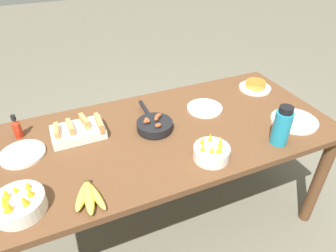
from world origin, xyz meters
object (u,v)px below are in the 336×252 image
(melon_tray, at_px, (79,131))
(skillet, at_px, (154,125))
(fruit_bowl_citrus, at_px, (212,152))
(fruit_bowl_mango, at_px, (19,204))
(empty_plate_near_front, at_px, (22,154))
(hot_sauce_bottle, at_px, (17,128))
(empty_plate_far_left, at_px, (205,108))
(empty_plate_far_right, at_px, (294,121))
(frittata_plate_center, at_px, (255,86))
(water_bottle, at_px, (282,126))
(banana_bunch, at_px, (89,196))

(melon_tray, xyz_separation_m, skillet, (0.39, -0.10, -0.00))
(melon_tray, relative_size, skillet, 0.76)
(fruit_bowl_citrus, bearing_deg, fruit_bowl_mango, 178.34)
(empty_plate_near_front, distance_m, hot_sauce_bottle, 0.18)
(fruit_bowl_citrus, bearing_deg, empty_plate_far_left, 64.90)
(skillet, height_order, empty_plate_near_front, skillet)
(hot_sauce_bottle, bearing_deg, fruit_bowl_mango, -90.58)
(empty_plate_near_front, xyz_separation_m, empty_plate_far_right, (1.43, -0.30, -0.00))
(empty_plate_near_front, distance_m, empty_plate_far_right, 1.46)
(empty_plate_far_right, bearing_deg, fruit_bowl_mango, -177.70)
(melon_tray, distance_m, frittata_plate_center, 1.19)
(skillet, distance_m, empty_plate_near_front, 0.68)
(melon_tray, xyz_separation_m, empty_plate_far_left, (0.75, -0.03, -0.02))
(water_bottle, bearing_deg, hot_sauce_bottle, 154.68)
(banana_bunch, bearing_deg, empty_plate_near_front, 120.99)
(banana_bunch, bearing_deg, empty_plate_far_right, 5.13)
(skillet, relative_size, hot_sauce_bottle, 2.64)
(melon_tray, relative_size, hot_sauce_bottle, 2.02)
(melon_tray, relative_size, fruit_bowl_mango, 1.33)
(melon_tray, height_order, hot_sauce_bottle, hot_sauce_bottle)
(empty_plate_far_left, relative_size, empty_plate_far_right, 0.82)
(banana_bunch, distance_m, water_bottle, 0.98)
(skillet, xyz_separation_m, water_bottle, (0.55, -0.36, 0.07))
(water_bottle, xyz_separation_m, hot_sauce_bottle, (-1.23, 0.58, -0.04))
(frittata_plate_center, distance_m, water_bottle, 0.59)
(empty_plate_near_front, distance_m, water_bottle, 1.29)
(frittata_plate_center, bearing_deg, empty_plate_near_front, -175.54)
(fruit_bowl_mango, bearing_deg, hot_sauce_bottle, 89.42)
(melon_tray, xyz_separation_m, frittata_plate_center, (1.19, 0.06, -0.01))
(empty_plate_far_right, distance_m, fruit_bowl_citrus, 0.60)
(hot_sauce_bottle, bearing_deg, water_bottle, -25.32)
(frittata_plate_center, relative_size, empty_plate_near_front, 0.98)
(frittata_plate_center, bearing_deg, skillet, -168.27)
(water_bottle, bearing_deg, fruit_bowl_mango, 177.51)
(empty_plate_far_left, relative_size, fruit_bowl_citrus, 1.22)
(melon_tray, bearing_deg, frittata_plate_center, 3.13)
(skillet, bearing_deg, melon_tray, 77.21)
(banana_bunch, height_order, fruit_bowl_mango, fruit_bowl_mango)
(skillet, bearing_deg, empty_plate_near_front, 87.36)
(banana_bunch, relative_size, empty_plate_far_left, 0.94)
(fruit_bowl_citrus, bearing_deg, melon_tray, 141.97)
(empty_plate_near_front, xyz_separation_m, fruit_bowl_citrus, (0.84, -0.38, 0.03))
(melon_tray, xyz_separation_m, empty_plate_far_right, (1.15, -0.35, -0.02))
(empty_plate_near_front, xyz_separation_m, hot_sauce_bottle, (-0.01, 0.17, 0.05))
(empty_plate_far_left, bearing_deg, empty_plate_far_right, -38.75)
(frittata_plate_center, height_order, fruit_bowl_mango, fruit_bowl_mango)
(fruit_bowl_citrus, distance_m, water_bottle, 0.39)
(melon_tray, height_order, skillet, melon_tray)
(empty_plate_far_right, bearing_deg, water_bottle, -151.89)
(skillet, height_order, empty_plate_far_right, skillet)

